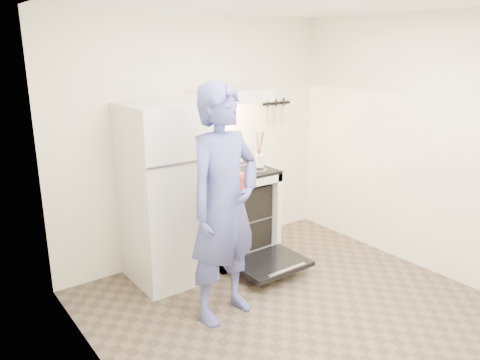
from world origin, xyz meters
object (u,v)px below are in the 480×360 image
(refrigerator, at_px, (166,194))
(tea_kettle, at_px, (210,160))
(person, at_px, (224,205))
(dutch_oven, at_px, (230,183))
(stove_body, at_px, (235,214))

(refrigerator, bearing_deg, tea_kettle, 11.31)
(person, distance_m, dutch_oven, 0.40)
(tea_kettle, bearing_deg, refrigerator, -168.69)
(person, bearing_deg, stove_body, 39.60)
(stove_body, bearing_deg, person, -129.87)
(stove_body, bearing_deg, tea_kettle, 159.97)
(refrigerator, relative_size, tea_kettle, 6.60)
(stove_body, bearing_deg, refrigerator, -178.23)
(tea_kettle, distance_m, dutch_oven, 0.74)
(refrigerator, distance_m, tea_kettle, 0.62)
(dutch_oven, bearing_deg, stove_body, 51.65)
(refrigerator, relative_size, dutch_oven, 5.05)
(tea_kettle, xyz_separation_m, person, (-0.50, -0.98, -0.11))
(stove_body, relative_size, person, 0.47)
(person, xyz_separation_m, dutch_oven, (0.27, 0.29, 0.07))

